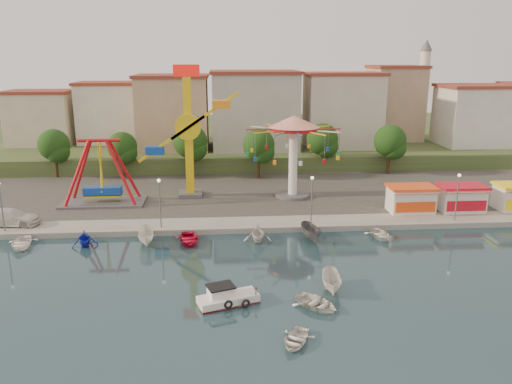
{
  "coord_description": "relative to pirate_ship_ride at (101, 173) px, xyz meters",
  "views": [
    {
      "loc": [
        -1.61,
        -37.42,
        18.1
      ],
      "look_at": [
        2.13,
        14.0,
        4.0
      ],
      "focal_mm": 35.0,
      "sensor_mm": 36.0,
      "label": 1
    }
  ],
  "objects": [
    {
      "name": "wave_swinger",
      "position": [
        23.54,
        1.28,
        3.8
      ],
      "size": [
        11.6,
        11.6,
        10.4
      ],
      "color": "#59595E",
      "rests_on": "quay_deck"
    },
    {
      "name": "moored_boat_3",
      "position": [
        11.06,
        -12.68,
        -3.99
      ],
      "size": [
        3.3,
        4.26,
        0.81
      ],
      "primitive_type": "imported",
      "rotation": [
        0.0,
        0.0,
        0.13
      ],
      "color": "red",
      "rests_on": "ground"
    },
    {
      "name": "minaret",
      "position": [
        52.01,
        31.52,
        8.15
      ],
      "size": [
        2.8,
        2.8,
        18.0
      ],
      "color": "silver",
      "rests_on": "hill_terrace"
    },
    {
      "name": "building_2",
      "position": [
        7.82,
        29.48,
        4.22
      ],
      "size": [
        11.95,
        9.28,
        11.23
      ],
      "primitive_type": "cube",
      "color": "tan",
      "rests_on": "hill_terrace"
    },
    {
      "name": "building_4",
      "position": [
        35.08,
        29.73,
        3.22
      ],
      "size": [
        10.75,
        9.23,
        9.24
      ],
      "primitive_type": "cube",
      "color": "beige",
      "rests_on": "hill_terrace"
    },
    {
      "name": "hill_terrace",
      "position": [
        16.01,
        44.52,
        -2.89
      ],
      "size": [
        200.0,
        60.0,
        3.0
      ],
      "primitive_type": "cube",
      "color": "#384C26",
      "rests_on": "ground"
    },
    {
      "name": "lamp_post_3",
      "position": [
        40.01,
        -9.48,
        -1.29
      ],
      "size": [
        0.14,
        0.14,
        5.0
      ],
      "primitive_type": "cylinder",
      "color": "#59595E",
      "rests_on": "quay_deck"
    },
    {
      "name": "cabin_motorboat",
      "position": [
        14.66,
        -25.69,
        -3.97
      ],
      "size": [
        4.87,
        3.11,
        1.6
      ],
      "rotation": [
        0.0,
        0.0,
        0.33
      ],
      "color": "white",
      "rests_on": "ground"
    },
    {
      "name": "building_0",
      "position": [
        -17.36,
        23.59,
        4.54
      ],
      "size": [
        9.26,
        9.53,
        11.87
      ],
      "primitive_type": "cube",
      "color": "beige",
      "rests_on": "hill_terrace"
    },
    {
      "name": "lamp_post_1",
      "position": [
        8.01,
        -9.48,
        -1.29
      ],
      "size": [
        0.14,
        0.14,
        5.0
      ],
      "primitive_type": "cylinder",
      "color": "#59595E",
      "rests_on": "quay_deck"
    },
    {
      "name": "asphalt_pad",
      "position": [
        16.01,
        7.52,
        -3.79
      ],
      "size": [
        90.0,
        28.0,
        0.01
      ],
      "primitive_type": "cube",
      "color": "#4C4944",
      "rests_on": "quay_deck"
    },
    {
      "name": "pirate_ship_ride",
      "position": [
        0.0,
        0.0,
        0.0
      ],
      "size": [
        10.0,
        5.0,
        8.0
      ],
      "color": "#59595E",
      "rests_on": "quay_deck"
    },
    {
      "name": "moored_boat_1",
      "position": [
        0.88,
        -12.68,
        -3.63
      ],
      "size": [
        3.27,
        3.53,
        1.53
      ],
      "primitive_type": "imported",
      "rotation": [
        0.0,
        0.0,
        0.31
      ],
      "color": "#1423B2",
      "rests_on": "ground"
    },
    {
      "name": "moored_boat_5",
      "position": [
        23.46,
        -12.68,
        -3.61
      ],
      "size": [
        2.2,
        4.26,
        1.57
      ],
      "primitive_type": "imported",
      "rotation": [
        0.0,
        0.0,
        0.17
      ],
      "color": "#535357",
      "rests_on": "ground"
    },
    {
      "name": "kamikaze_tower",
      "position": [
        10.91,
        2.44,
        3.98
      ],
      "size": [
        8.49,
        3.1,
        16.5
      ],
      "color": "#59595E",
      "rests_on": "quay_deck"
    },
    {
      "name": "tree_2",
      "position": [
        10.01,
        13.33,
        1.52
      ],
      "size": [
        5.02,
        5.02,
        7.85
      ],
      "color": "#382314",
      "rests_on": "quay_deck"
    },
    {
      "name": "booth_left",
      "position": [
        36.28,
        -5.99,
        -2.23
      ],
      "size": [
        5.4,
        3.78,
        3.08
      ],
      "color": "white",
      "rests_on": "quay_deck"
    },
    {
      "name": "building_6",
      "position": [
        60.16,
        26.3,
        4.78
      ],
      "size": [
        8.23,
        8.98,
        12.36
      ],
      "primitive_type": "cube",
      "color": "silver",
      "rests_on": "hill_terrace"
    },
    {
      "name": "moored_boat_6",
      "position": [
        30.67,
        -12.68,
        -4.03
      ],
      "size": [
        2.94,
        3.82,
        0.73
      ],
      "primitive_type": "imported",
      "rotation": [
        0.0,
        0.0,
        0.12
      ],
      "color": "silver",
      "rests_on": "ground"
    },
    {
      "name": "tree_3",
      "position": [
        20.01,
        11.89,
        1.16
      ],
      "size": [
        4.68,
        4.68,
        7.32
      ],
      "color": "#382314",
      "rests_on": "quay_deck"
    },
    {
      "name": "moored_boat_2",
      "position": [
        6.88,
        -12.68,
        -3.6
      ],
      "size": [
        2.2,
        4.32,
        1.59
      ],
      "primitive_type": "imported",
      "rotation": [
        0.0,
        0.0,
        0.16
      ],
      "color": "silver",
      "rests_on": "ground"
    },
    {
      "name": "rowboat_a",
      "position": [
        21.3,
        -26.76,
        -4.01
      ],
      "size": [
        4.36,
        4.49,
        0.76
      ],
      "primitive_type": "imported",
      "rotation": [
        0.0,
        0.0,
        0.7
      ],
      "color": "white",
      "rests_on": "ground"
    },
    {
      "name": "tree_1",
      "position": [
        0.01,
        13.77,
        0.81
      ],
      "size": [
        4.35,
        4.35,
        6.8
      ],
      "color": "#382314",
      "rests_on": "quay_deck"
    },
    {
      "name": "ground",
      "position": [
        16.01,
        -22.48,
        -4.39
      ],
      "size": [
        200.0,
        200.0,
        0.0
      ],
      "primitive_type": "plane",
      "color": "#132A36",
      "rests_on": "ground"
    },
    {
      "name": "moored_boat_0",
      "position": [
        -5.23,
        -12.68,
        -3.99
      ],
      "size": [
        3.44,
        4.34,
        0.81
      ],
      "primitive_type": "imported",
      "rotation": [
        0.0,
        0.0,
        0.18
      ],
      "color": "white",
      "rests_on": "ground"
    },
    {
      "name": "tree_5",
      "position": [
        40.01,
        13.06,
        1.31
      ],
      "size": [
        4.83,
        4.83,
        7.54
      ],
      "color": "#382314",
      "rests_on": "quay_deck"
    },
    {
      "name": "rowboat_b",
      "position": [
        19.04,
        -31.44,
        -4.08
      ],
      "size": [
        3.31,
        3.7,
        0.63
      ],
      "primitive_type": "imported",
      "rotation": [
        0.0,
        0.0,
        -0.46
      ],
      "color": "white",
      "rests_on": "ground"
    },
    {
      "name": "building_5",
      "position": [
        48.38,
        27.86,
        4.21
      ],
      "size": [
        12.77,
        10.96,
        11.21
      ],
      "primitive_type": "cube",
      "color": "tan",
      "rests_on": "hill_terrace"
    },
    {
      "name": "skiff",
      "position": [
        23.05,
        -24.14,
        -3.64
      ],
      "size": [
        1.9,
        4.04,
        1.51
      ],
      "primitive_type": "imported",
      "rotation": [
        0.0,
        0.0,
        -0.11
      ],
      "color": "silver",
      "rests_on": "ground"
    },
    {
      "name": "lamp_post_0",
      "position": [
        -7.99,
        -9.48,
        -1.29
      ],
      "size": [
        0.14,
        0.14,
        5.0
      ],
      "primitive_type": "cylinder",
      "color": "#59595E",
      "rests_on": "quay_deck"
    },
    {
      "name": "building_3",
      "position": [
        21.61,
        26.33,
        3.2
      ],
      "size": [
        12.59,
        10.5,
        9.2
      ],
      "primitive_type": "cube",
      "color": "beige",
      "rests_on": "hill_terrace"
    },
    {
      "name": "van",
      "position": [
        -8.09,
        -7.58,
        -2.91
      ],
      "size": [
        6.3,
        2.99,
        1.77
      ],
      "primitive_type": "imported",
      "rotation": [
        0.0,
        0.0,
        1.49
      ],
      "color": "silver",
      "rests_on": "quay_deck"
    },
    {
      "name": "tree_0",
      "position": [
        -9.99,
        14.5,
        1.08
      ],
      "size": [
        4.6,
        4.6,
        7.19
      ],
      "color": "#382314",
      "rests_on": "quay_deck"
    },
    {
      "name": "building_1",
      "position": [
        -5.32,
        28.91,
        2.92
      ],
      "size": [
        12.33,
        9.01,
        8.63
      ],
      "primitive_type": "cube",
      "color": "silver",
      "rests_on": "hill_terrace"
    },
    {
      "name": "lamp_post_2",
      "position": [
        24.01,
        -9.48,
        -1.29
      ],
      "size": [
        0.14,
        0.14,
        5.0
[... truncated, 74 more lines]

